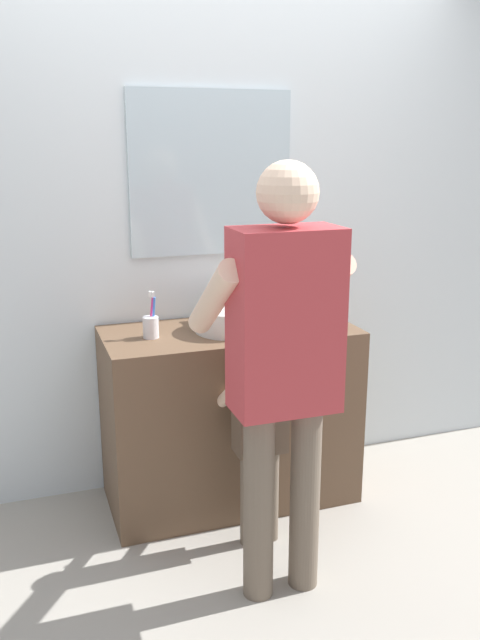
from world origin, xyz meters
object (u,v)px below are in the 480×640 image
child_toddler (259,422)px  adult_parent (283,348)px  toothbrush_cup (151,326)px  soap_bottle (297,311)px

child_toddler → adult_parent: 0.54m
toothbrush_cup → soap_bottle: bearing=-1.2°
toothbrush_cup → child_toddler: toothbrush_cup is taller
soap_bottle → child_toddler: size_ratio=0.18×
toothbrush_cup → child_toddler: (0.37, -0.39, -0.35)m
toothbrush_cup → soap_bottle: toothbrush_cup is taller
toothbrush_cup → child_toddler: 0.64m
adult_parent → child_toddler: bearing=84.0°
child_toddler → adult_parent: (-0.03, -0.32, 0.43)m
child_toddler → adult_parent: size_ratio=0.57×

